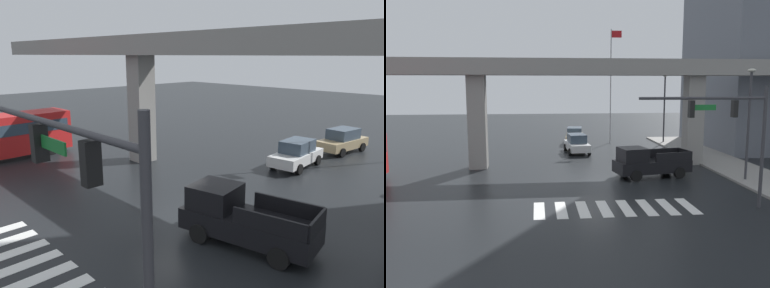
% 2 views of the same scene
% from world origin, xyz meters
% --- Properties ---
extents(ground_plane, '(120.00, 120.00, 0.00)m').
position_xyz_m(ground_plane, '(0.00, 0.00, 0.00)').
color(ground_plane, black).
extents(crosswalk_stripes, '(8.25, 2.80, 0.01)m').
position_xyz_m(crosswalk_stripes, '(0.00, -6.09, 0.01)').
color(crosswalk_stripes, silver).
rests_on(crosswalk_stripes, ground).
extents(elevated_overpass, '(54.16, 2.40, 8.11)m').
position_xyz_m(elevated_overpass, '(0.00, 4.89, 6.98)').
color(elevated_overpass, gray).
rests_on(elevated_overpass, ground).
extents(sidewalk_east, '(4.00, 36.00, 0.15)m').
position_xyz_m(sidewalk_east, '(10.72, 2.00, 0.07)').
color(sidewalk_east, gray).
rests_on(sidewalk_east, ground).
extents(pickup_truck, '(5.37, 2.84, 2.08)m').
position_xyz_m(pickup_truck, '(3.54, 0.57, 0.99)').
color(pickup_truck, black).
rests_on(pickup_truck, ground).
extents(sedan_white, '(2.24, 4.43, 1.72)m').
position_xyz_m(sedan_white, '(-0.26, 10.91, 0.85)').
color(sedan_white, silver).
rests_on(sedan_white, ground).
extents(sedan_tan, '(2.32, 4.47, 1.72)m').
position_xyz_m(sedan_tan, '(0.05, 16.69, 0.85)').
color(sedan_tan, tan).
rests_on(sedan_tan, ground).
extents(traffic_signal_mast, '(6.49, 0.32, 6.20)m').
position_xyz_m(traffic_signal_mast, '(5.67, -6.70, 4.38)').
color(traffic_signal_mast, '#38383D').
rests_on(traffic_signal_mast, ground).
extents(street_lamp_near_corner, '(0.44, 0.70, 7.24)m').
position_xyz_m(street_lamp_near_corner, '(9.52, -1.24, 4.56)').
color(street_lamp_near_corner, '#38383D').
rests_on(street_lamp_near_corner, ground).
extents(street_lamp_mid_block, '(0.44, 0.70, 7.24)m').
position_xyz_m(street_lamp_mid_block, '(9.52, 9.61, 4.56)').
color(street_lamp_mid_block, '#38383D').
rests_on(street_lamp_mid_block, ground).
extents(street_lamp_far_north, '(0.44, 0.70, 7.24)m').
position_xyz_m(street_lamp_far_north, '(9.52, 16.11, 4.56)').
color(street_lamp_far_north, '#38383D').
rests_on(street_lamp_far_north, ground).
extents(flagpole, '(1.16, 0.12, 11.86)m').
position_xyz_m(flagpole, '(3.97, 16.87, 6.76)').
color(flagpole, silver).
rests_on(flagpole, ground).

